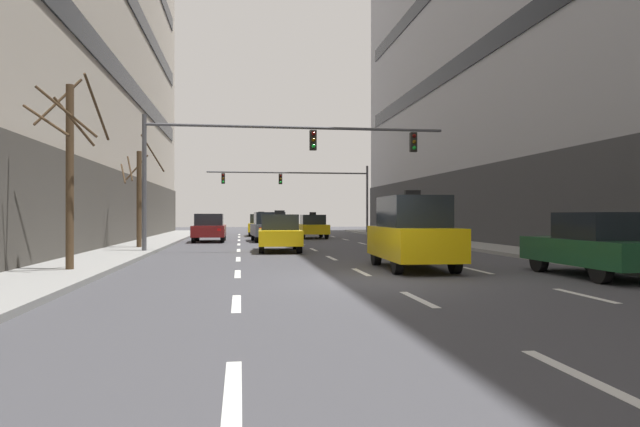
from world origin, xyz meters
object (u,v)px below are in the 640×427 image
(street_tree_0, at_px, (139,194))
(car_driving_0, at_px, (209,228))
(traffic_signal_1, at_px, (306,184))
(car_parked_1, at_px, (597,245))
(taxi_driving_2, at_px, (279,233))
(street_tree_1, at_px, (70,165))
(taxi_driving_1, at_px, (261,225))
(car_driving_5, at_px, (269,227))
(taxi_driving_4, at_px, (412,233))
(traffic_signal_0, at_px, (264,151))
(taxi_driving_3, at_px, (312,227))

(street_tree_0, bearing_deg, car_driving_0, 70.15)
(traffic_signal_1, bearing_deg, car_parked_1, -83.57)
(taxi_driving_2, height_order, street_tree_1, street_tree_1)
(taxi_driving_2, relative_size, street_tree_0, 0.88)
(car_driving_0, distance_m, traffic_signal_1, 14.27)
(car_parked_1, bearing_deg, traffic_signal_1, 96.43)
(street_tree_0, xyz_separation_m, street_tree_1, (0.02, -10.28, 0.39))
(taxi_driving_1, distance_m, car_driving_5, 8.62)
(taxi_driving_4, bearing_deg, traffic_signal_1, 89.23)
(street_tree_1, bearing_deg, taxi_driving_1, 77.16)
(car_driving_0, relative_size, car_parked_1, 1.00)
(taxi_driving_2, xyz_separation_m, car_driving_5, (0.03, 9.29, 0.07))
(car_driving_0, bearing_deg, traffic_signal_0, -74.51)
(traffic_signal_0, height_order, traffic_signal_1, traffic_signal_1)
(taxi_driving_3, distance_m, street_tree_0, 14.98)
(taxi_driving_4, height_order, car_driving_5, taxi_driving_4)
(car_driving_5, bearing_deg, car_parked_1, -70.31)
(taxi_driving_4, height_order, street_tree_1, street_tree_1)
(taxi_driving_3, height_order, taxi_driving_4, taxi_driving_4)
(car_parked_1, height_order, street_tree_1, street_tree_1)
(taxi_driving_4, distance_m, traffic_signal_1, 29.66)
(taxi_driving_4, relative_size, car_parked_1, 1.01)
(street_tree_1, bearing_deg, car_driving_5, 70.92)
(taxi_driving_3, height_order, car_parked_1, taxi_driving_3)
(taxi_driving_4, bearing_deg, car_driving_5, 100.46)
(taxi_driving_3, xyz_separation_m, car_parked_1, (4.14, -24.37, 0.03))
(traffic_signal_0, relative_size, traffic_signal_1, 0.96)
(street_tree_1, bearing_deg, traffic_signal_1, 71.65)
(car_driving_0, height_order, taxi_driving_2, taxi_driving_2)
(taxi_driving_4, bearing_deg, street_tree_1, -179.00)
(car_parked_1, distance_m, street_tree_1, 13.85)
(car_driving_0, relative_size, traffic_signal_0, 0.35)
(taxi_driving_3, xyz_separation_m, taxi_driving_4, (0.12, -21.70, 0.27))
(car_parked_1, bearing_deg, street_tree_0, 136.51)
(taxi_driving_1, bearing_deg, car_driving_5, -89.06)
(car_driving_0, distance_m, street_tree_0, 8.13)
(taxi_driving_4, distance_m, car_parked_1, 4.84)
(street_tree_1, bearing_deg, car_parked_1, -10.55)
(street_tree_0, distance_m, street_tree_1, 10.29)
(car_parked_1, xyz_separation_m, street_tree_0, (-13.48, 12.79, 1.69))
(taxi_driving_4, distance_m, car_driving_5, 17.99)
(car_driving_0, height_order, taxi_driving_1, taxi_driving_1)
(taxi_driving_1, height_order, traffic_signal_0, traffic_signal_0)
(car_driving_0, distance_m, taxi_driving_1, 9.33)
(taxi_driving_1, xyz_separation_m, traffic_signal_1, (3.80, 3.19, 3.32))
(car_driving_0, xyz_separation_m, taxi_driving_1, (3.35, 8.71, -0.00))
(taxi_driving_2, distance_m, car_driving_5, 9.29)
(car_driving_0, height_order, taxi_driving_4, taxi_driving_4)
(car_driving_0, relative_size, taxi_driving_2, 1.02)
(taxi_driving_4, xyz_separation_m, street_tree_1, (-9.44, -0.17, 1.83))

